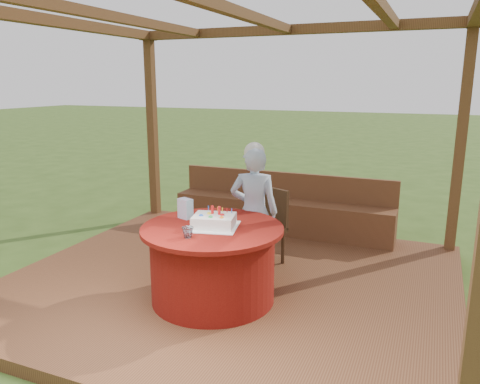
# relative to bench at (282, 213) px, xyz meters

# --- Properties ---
(ground) EXTENTS (60.00, 60.00, 0.00)m
(ground) POSITION_rel_bench_xyz_m (0.00, -1.72, -0.38)
(ground) COLOR #33501A
(ground) RESTS_ON ground
(deck) EXTENTS (4.50, 4.00, 0.12)m
(deck) POSITION_rel_bench_xyz_m (0.00, -1.72, -0.32)
(deck) COLOR brown
(deck) RESTS_ON ground
(pergola) EXTENTS (4.50, 4.00, 2.72)m
(pergola) POSITION_rel_bench_xyz_m (0.00, -1.72, 2.02)
(pergola) COLOR brown
(pergola) RESTS_ON deck
(bench) EXTENTS (3.00, 0.42, 0.80)m
(bench) POSITION_rel_bench_xyz_m (0.00, 0.00, 0.00)
(bench) COLOR brown
(bench) RESTS_ON deck
(table) EXTENTS (1.31, 1.31, 0.72)m
(table) POSITION_rel_bench_xyz_m (0.03, -2.21, 0.10)
(table) COLOR maroon
(table) RESTS_ON deck
(chair) EXTENTS (0.52, 0.52, 0.85)m
(chair) POSITION_rel_bench_xyz_m (0.19, -1.11, 0.19)
(chair) COLOR #3B2412
(chair) RESTS_ON deck
(elderly_woman) EXTENTS (0.56, 0.43, 1.42)m
(elderly_woman) POSITION_rel_bench_xyz_m (0.17, -1.50, 0.45)
(elderly_woman) COLOR #8EAFD4
(elderly_woman) RESTS_ON deck
(birthday_cake) EXTENTS (0.51, 0.51, 0.19)m
(birthday_cake) POSITION_rel_bench_xyz_m (0.05, -2.21, 0.51)
(birthday_cake) COLOR white
(birthday_cake) RESTS_ON table
(gift_bag) EXTENTS (0.16, 0.13, 0.19)m
(gift_bag) POSITION_rel_bench_xyz_m (-0.32, -2.06, 0.55)
(gift_bag) COLOR #D68ABE
(gift_bag) RESTS_ON table
(drinking_glass) EXTENTS (0.10, 0.10, 0.09)m
(drinking_glass) POSITION_rel_bench_xyz_m (-0.02, -2.57, 0.50)
(drinking_glass) COLOR silver
(drinking_glass) RESTS_ON table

